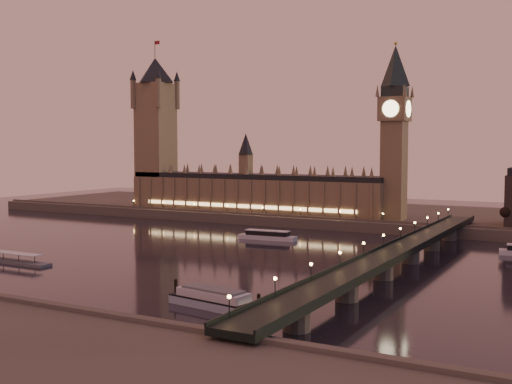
{
  "coord_description": "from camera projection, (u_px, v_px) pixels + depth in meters",
  "views": [
    {
      "loc": [
        163.21,
        -248.22,
        49.38
      ],
      "look_at": [
        8.62,
        35.0,
        26.33
      ],
      "focal_mm": 45.0,
      "sensor_mm": 36.0,
      "label": 1
    }
  ],
  "objects": [
    {
      "name": "palace_of_westminster",
      "position": [
        254.0,
        188.0,
        422.4
      ],
      "size": [
        180.0,
        26.62,
        52.0
      ],
      "color": "brown",
      "rests_on": "ground"
    },
    {
      "name": "victoria_tower",
      "position": [
        156.0,
        123.0,
        457.44
      ],
      "size": [
        31.68,
        31.68,
        118.0
      ],
      "color": "brown",
      "rests_on": "ground"
    },
    {
      "name": "moored_barge",
      "position": [
        213.0,
        299.0,
        196.48
      ],
      "size": [
        34.48,
        13.1,
        6.4
      ],
      "rotation": [
        0.0,
        0.0,
        -0.16
      ],
      "color": "#95AABE",
      "rests_on": "ground"
    },
    {
      "name": "ground",
      "position": [
        204.0,
        252.0,
        298.84
      ],
      "size": [
        700.0,
        700.0,
        0.0
      ],
      "primitive_type": "plane",
      "color": "black",
      "rests_on": "ground"
    },
    {
      "name": "westminster_bridge",
      "position": [
        397.0,
        257.0,
        254.66
      ],
      "size": [
        13.2,
        260.0,
        15.3
      ],
      "color": "black",
      "rests_on": "ground"
    },
    {
      "name": "cruise_boat_a",
      "position": [
        268.0,
        235.0,
        339.3
      ],
      "size": [
        31.82,
        9.36,
        5.02
      ],
      "rotation": [
        0.0,
        0.0,
        0.08
      ],
      "color": "silver",
      "rests_on": "ground"
    },
    {
      "name": "big_ben",
      "position": [
        394.0,
        121.0,
        374.41
      ],
      "size": [
        17.68,
        17.68,
        104.0
      ],
      "color": "brown",
      "rests_on": "ground"
    },
    {
      "name": "pontoon_pier",
      "position": [
        12.0,
        260.0,
        271.6
      ],
      "size": [
        39.86,
        6.64,
        10.63
      ],
      "color": "#595B5E",
      "rests_on": "ground"
    },
    {
      "name": "bare_tree_0",
      "position": [
        502.0,
        214.0,
        337.88
      ],
      "size": [
        5.28,
        5.28,
        10.73
      ],
      "color": "black",
      "rests_on": "ground"
    },
    {
      "name": "far_embankment",
      "position": [
        377.0,
        216.0,
        428.75
      ],
      "size": [
        560.0,
        130.0,
        6.0
      ],
      "primitive_type": "cube",
      "color": "#423D35",
      "rests_on": "ground"
    }
  ]
}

